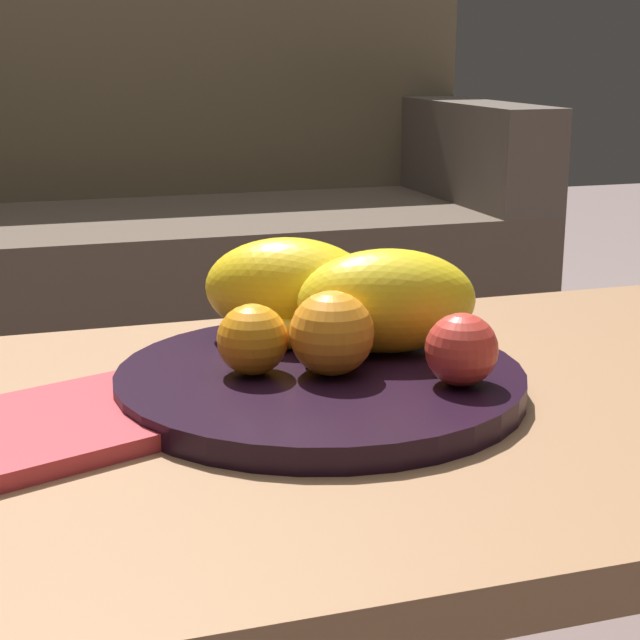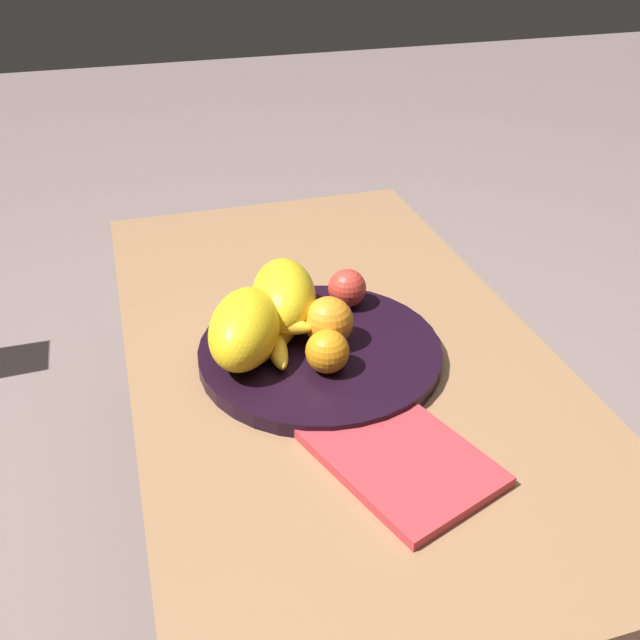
{
  "view_description": "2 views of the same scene",
  "coord_description": "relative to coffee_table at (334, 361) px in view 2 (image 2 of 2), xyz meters",
  "views": [
    {
      "loc": [
        -0.32,
        -0.85,
        0.74
      ],
      "look_at": [
        -0.04,
        0.04,
        0.49
      ],
      "focal_mm": 56.83,
      "sensor_mm": 36.0,
      "label": 1
    },
    {
      "loc": [
        -0.96,
        0.31,
        1.1
      ],
      "look_at": [
        -0.04,
        0.04,
        0.49
      ],
      "focal_mm": 40.03,
      "sensor_mm": 36.0,
      "label": 2
    }
  ],
  "objects": [
    {
      "name": "ground_plane",
      "position": [
        0.0,
        0.0,
        -0.37
      ],
      "size": [
        8.0,
        8.0,
        0.0
      ],
      "primitive_type": "plane",
      "color": "slate"
    },
    {
      "name": "coffee_table",
      "position": [
        0.0,
        0.0,
        0.0
      ],
      "size": [
        1.22,
        0.69,
        0.41
      ],
      "color": "#956A47",
      "rests_on": "ground_plane"
    },
    {
      "name": "fruit_bowl",
      "position": [
        -0.04,
        0.04,
        0.05
      ],
      "size": [
        0.4,
        0.4,
        0.03
      ],
      "primitive_type": "cylinder",
      "color": "black",
      "rests_on": "coffee_table"
    },
    {
      "name": "melon_large_front",
      "position": [
        0.05,
        0.07,
        0.12
      ],
      "size": [
        0.2,
        0.14,
        0.11
      ],
      "primitive_type": "ellipsoid",
      "rotation": [
        0.0,
        0.0,
        -0.19
      ],
      "color": "yellow",
      "rests_on": "fruit_bowl"
    },
    {
      "name": "melon_smaller_beside",
      "position": [
        -0.03,
        0.16,
        0.12
      ],
      "size": [
        0.21,
        0.17,
        0.11
      ],
      "primitive_type": "ellipsoid",
      "rotation": [
        0.0,
        0.0,
        -0.41
      ],
      "color": "yellow",
      "rests_on": "fruit_bowl"
    },
    {
      "name": "orange_front",
      "position": [
        -0.03,
        0.02,
        0.11
      ],
      "size": [
        0.08,
        0.08,
        0.08
      ],
      "primitive_type": "sphere",
      "color": "orange",
      "rests_on": "fruit_bowl"
    },
    {
      "name": "orange_left",
      "position": [
        -0.1,
        0.04,
        0.1
      ],
      "size": [
        0.07,
        0.07,
        0.07
      ],
      "primitive_type": "sphere",
      "color": "orange",
      "rests_on": "fruit_bowl"
    },
    {
      "name": "apple_front",
      "position": [
        0.07,
        -0.05,
        0.1
      ],
      "size": [
        0.07,
        0.07,
        0.07
      ],
      "primitive_type": "sphere",
      "color": "red",
      "rests_on": "fruit_bowl"
    },
    {
      "name": "banana_bunch",
      "position": [
        -0.03,
        0.11,
        0.09
      ],
      "size": [
        0.15,
        0.15,
        0.06
      ],
      "color": "yellow",
      "rests_on": "fruit_bowl"
    },
    {
      "name": "magazine",
      "position": [
        -0.3,
        -0.0,
        0.05
      ],
      "size": [
        0.3,
        0.25,
        0.02
      ],
      "primitive_type": "cube",
      "rotation": [
        0.0,
        0.0,
        0.35
      ],
      "color": "#C1343B",
      "rests_on": "coffee_table"
    }
  ]
}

